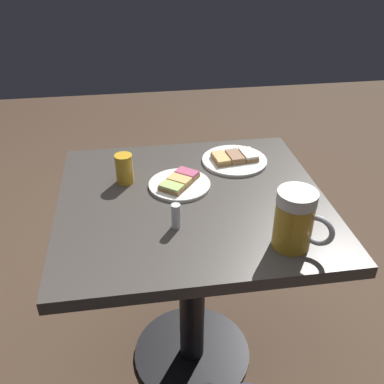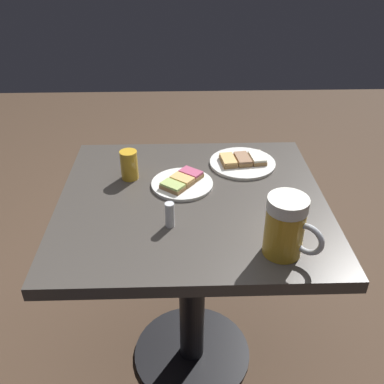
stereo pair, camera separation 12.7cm
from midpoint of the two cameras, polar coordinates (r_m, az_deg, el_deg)
ground_plane at (r=1.78m, az=2.18°, el=-20.62°), size 6.00×6.00×0.00m
cafe_table at (r=1.37m, az=2.67°, el=-6.19°), size 0.73×0.79×0.72m
plate_near at (r=1.47m, az=9.17°, el=3.88°), size 0.22×0.22×0.03m
plate_far at (r=1.33m, az=1.41°, el=1.16°), size 0.19×0.19×0.03m
beer_mug at (r=1.07m, az=15.71°, el=-4.58°), size 0.12×0.13×0.16m
beer_glass_small at (r=1.36m, az=-5.67°, el=3.50°), size 0.05×0.05×0.09m
salt_shaker at (r=1.14m, az=0.21°, el=-3.14°), size 0.03×0.03×0.07m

